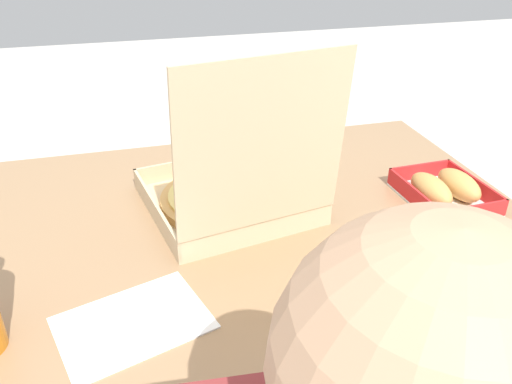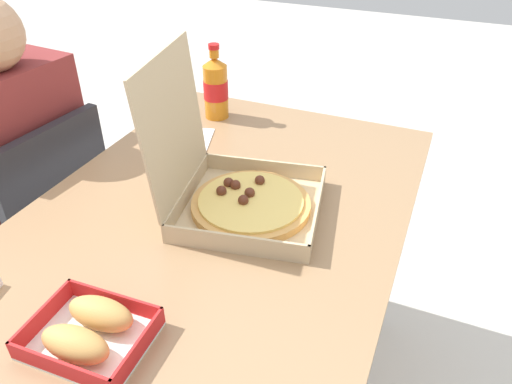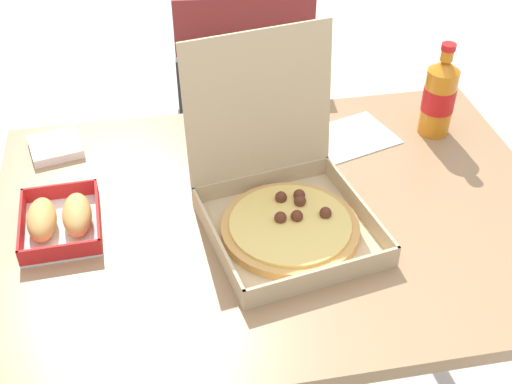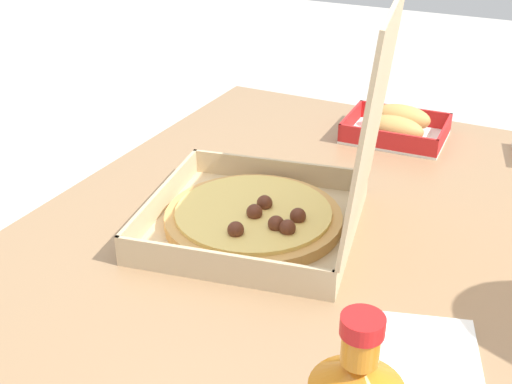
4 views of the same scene
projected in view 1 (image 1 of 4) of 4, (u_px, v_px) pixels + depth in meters
The scene contains 4 objects.
dining_table at pixel (240, 262), 1.04m from camera, with size 1.13×0.81×0.75m.
pizza_box_open at pixel (232, 191), 1.00m from camera, with size 0.36×0.38×0.35m.
bread_side_box at pixel (445, 189), 1.06m from camera, with size 0.16×0.20×0.06m.
paper_menu at pixel (133, 323), 0.75m from camera, with size 0.21×0.15×0.00m, color white.
Camera 1 is at (0.19, 0.82, 1.29)m, focal length 36.38 mm.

